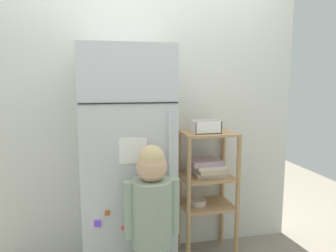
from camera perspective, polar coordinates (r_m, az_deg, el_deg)
kitchen_wall_back at (r=2.59m, az=-4.15°, el=0.25°), size 2.65×0.03×2.21m
refrigerator at (r=2.31m, az=-7.58°, el=-7.06°), size 0.64×0.60×1.71m
child_standing at (r=1.98m, az=-3.01°, el=-15.76°), size 0.35×0.26×1.08m
pantry_shelf_unit at (r=2.59m, az=7.28°, el=-9.53°), size 0.44×0.35×1.06m
fruit_bin at (r=2.49m, az=7.05°, el=-0.32°), size 0.21×0.16×0.10m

